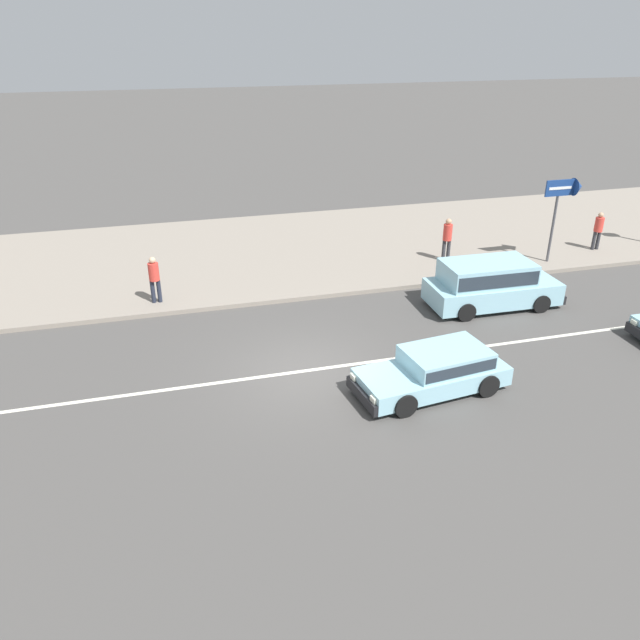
# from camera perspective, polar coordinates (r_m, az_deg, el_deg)

# --- Properties ---
(ground_plane) EXTENTS (160.00, 160.00, 0.00)m
(ground_plane) POSITION_cam_1_polar(r_m,az_deg,el_deg) (16.99, -1.26, -4.66)
(ground_plane) COLOR #4C4947
(lane_centre_stripe) EXTENTS (50.40, 0.14, 0.01)m
(lane_centre_stripe) POSITION_cam_1_polar(r_m,az_deg,el_deg) (16.99, -1.26, -4.65)
(lane_centre_stripe) COLOR silver
(lane_centre_stripe) RESTS_ON ground
(kerb_strip) EXTENTS (68.00, 10.00, 0.15)m
(kerb_strip) POSITION_cam_1_polar(r_m,az_deg,el_deg) (25.52, -6.50, 6.06)
(kerb_strip) COLOR gray
(kerb_strip) RESTS_ON ground
(minivan_pale_blue_4) EXTENTS (4.40, 1.97, 1.56)m
(minivan_pale_blue_4) POSITION_cam_1_polar(r_m,az_deg,el_deg) (21.19, 15.28, 3.33)
(minivan_pale_blue_4) COLOR #93C6D6
(minivan_pale_blue_4) RESTS_ON ground
(hatchback_pale_blue_5) EXTENTS (4.09, 2.09, 1.10)m
(hatchback_pale_blue_5) POSITION_cam_1_polar(r_m,az_deg,el_deg) (16.16, 10.60, -4.44)
(hatchback_pale_blue_5) COLOR #93C6D6
(hatchback_pale_blue_5) RESTS_ON ground
(arrow_signboard) EXTENTS (1.52, 0.66, 3.21)m
(arrow_signboard) POSITION_cam_1_polar(r_m,az_deg,el_deg) (25.39, 22.00, 10.81)
(arrow_signboard) COLOR #4C4C51
(arrow_signboard) RESTS_ON kerb_strip
(pedestrian_mid_kerb) EXTENTS (0.34, 0.34, 1.58)m
(pedestrian_mid_kerb) POSITION_cam_1_polar(r_m,az_deg,el_deg) (21.05, -14.92, 3.88)
(pedestrian_mid_kerb) COLOR #232838
(pedestrian_mid_kerb) RESTS_ON kerb_strip
(pedestrian_by_shop) EXTENTS (0.34, 0.34, 1.68)m
(pedestrian_by_shop) POSITION_cam_1_polar(r_m,az_deg,el_deg) (24.56, 11.56, 7.51)
(pedestrian_by_shop) COLOR #333338
(pedestrian_by_shop) RESTS_ON kerb_strip
(pedestrian_far_end) EXTENTS (0.34, 0.34, 1.54)m
(pedestrian_far_end) POSITION_cam_1_polar(r_m,az_deg,el_deg) (27.72, 24.10, 7.67)
(pedestrian_far_end) COLOR #333338
(pedestrian_far_end) RESTS_ON kerb_strip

